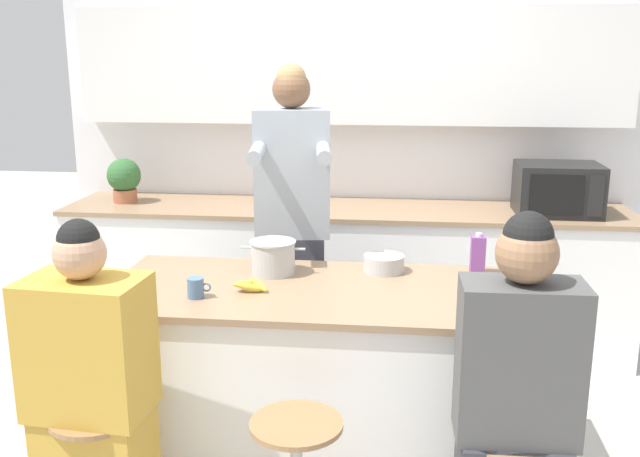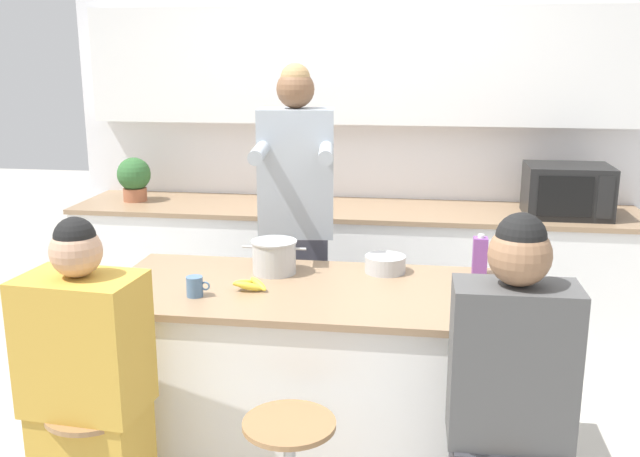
% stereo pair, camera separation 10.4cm
% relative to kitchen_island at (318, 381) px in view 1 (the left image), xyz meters
% --- Properties ---
extents(wall_back, '(3.93, 0.22, 2.70)m').
position_rel_kitchen_island_xyz_m(wall_back, '(0.00, 1.86, 1.09)').
color(wall_back, white).
rests_on(wall_back, ground_plane).
extents(back_counter, '(3.64, 0.68, 0.94)m').
position_rel_kitchen_island_xyz_m(back_counter, '(0.00, 1.53, 0.01)').
color(back_counter, white).
rests_on(back_counter, ground_plane).
extents(kitchen_island, '(1.87, 0.84, 0.90)m').
position_rel_kitchen_island_xyz_m(kitchen_island, '(0.00, 0.00, 0.00)').
color(kitchen_island, black).
rests_on(kitchen_island, ground_plane).
extents(person_cooking, '(0.46, 0.63, 1.86)m').
position_rel_kitchen_island_xyz_m(person_cooking, '(-0.21, 0.66, 0.48)').
color(person_cooking, '#383842').
rests_on(person_cooking, ground_plane).
extents(person_wrapped_blanket, '(0.45, 0.32, 1.36)m').
position_rel_kitchen_island_xyz_m(person_wrapped_blanket, '(-0.76, -0.68, 0.18)').
color(person_wrapped_blanket, gold).
rests_on(person_wrapped_blanket, ground_plane).
extents(person_seated_near, '(0.42, 0.27, 1.42)m').
position_rel_kitchen_island_xyz_m(person_seated_near, '(0.76, -0.68, 0.20)').
color(person_seated_near, '#333338').
rests_on(person_seated_near, ground_plane).
extents(cooking_pot, '(0.30, 0.22, 0.16)m').
position_rel_kitchen_island_xyz_m(cooking_pot, '(-0.23, 0.19, 0.53)').
color(cooking_pot, '#B7BABC').
rests_on(cooking_pot, kitchen_island).
extents(fruit_bowl, '(0.19, 0.19, 0.08)m').
position_rel_kitchen_island_xyz_m(fruit_bowl, '(0.28, 0.28, 0.49)').
color(fruit_bowl, '#B7BABC').
rests_on(fruit_bowl, kitchen_island).
extents(coffee_cup_near, '(0.10, 0.07, 0.09)m').
position_rel_kitchen_island_xyz_m(coffee_cup_near, '(-0.50, -0.18, 0.49)').
color(coffee_cup_near, '#4C7099').
rests_on(coffee_cup_near, kitchen_island).
extents(banana_bunch, '(0.17, 0.12, 0.06)m').
position_rel_kitchen_island_xyz_m(banana_bunch, '(-0.28, -0.07, 0.47)').
color(banana_bunch, yellow).
rests_on(banana_bunch, kitchen_island).
extents(juice_carton, '(0.07, 0.07, 0.19)m').
position_rel_kitchen_island_xyz_m(juice_carton, '(0.72, 0.30, 0.54)').
color(juice_carton, '#7A428E').
rests_on(juice_carton, kitchen_island).
extents(microwave, '(0.50, 0.39, 0.31)m').
position_rel_kitchen_island_xyz_m(microwave, '(1.32, 1.49, 0.64)').
color(microwave, black).
rests_on(microwave, back_counter).
extents(potted_plant, '(0.22, 0.22, 0.29)m').
position_rel_kitchen_island_xyz_m(potted_plant, '(-1.48, 1.53, 0.64)').
color(potted_plant, '#A86042').
rests_on(potted_plant, back_counter).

